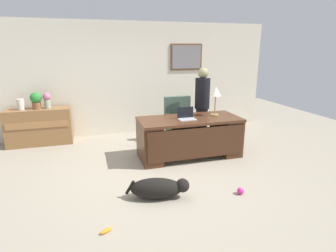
% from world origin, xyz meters
% --- Properties ---
extents(ground_plane, '(12.00, 12.00, 0.00)m').
position_xyz_m(ground_plane, '(0.00, 0.00, 0.00)').
color(ground_plane, '#9E937F').
extents(back_wall, '(7.00, 0.16, 2.70)m').
position_xyz_m(back_wall, '(0.01, 2.60, 1.35)').
color(back_wall, beige).
rests_on(back_wall, ground_plane).
extents(desk, '(1.97, 0.86, 0.78)m').
position_xyz_m(desk, '(0.75, 0.59, 0.43)').
color(desk, '#4C2B19').
rests_on(desk, ground_plane).
extents(credenza, '(1.36, 0.50, 0.81)m').
position_xyz_m(credenza, '(-2.18, 2.25, 0.40)').
color(credenza, olive).
rests_on(credenza, ground_plane).
extents(armchair, '(0.60, 0.59, 1.03)m').
position_xyz_m(armchair, '(0.84, 1.48, 0.47)').
color(armchair, '#475B4C').
rests_on(armchair, ground_plane).
extents(person_standing, '(0.32, 0.32, 1.69)m').
position_xyz_m(person_standing, '(1.28, 1.26, 0.87)').
color(person_standing, '#262323').
rests_on(person_standing, ground_plane).
extents(dog_lying, '(0.90, 0.48, 0.30)m').
position_xyz_m(dog_lying, '(-0.23, -0.77, 0.15)').
color(dog_lying, black).
rests_on(dog_lying, ground_plane).
extents(laptop, '(0.32, 0.22, 0.22)m').
position_xyz_m(laptop, '(0.66, 0.56, 0.83)').
color(laptop, '#B2B5BA').
rests_on(laptop, desk).
extents(desk_lamp, '(0.22, 0.22, 0.58)m').
position_xyz_m(desk_lamp, '(1.31, 0.68, 1.23)').
color(desk_lamp, '#9E8447').
rests_on(desk_lamp, desk).
extents(vase_with_flowers, '(0.17, 0.17, 0.34)m').
position_xyz_m(vase_with_flowers, '(-1.96, 2.25, 1.00)').
color(vase_with_flowers, '#9FB394').
rests_on(vase_with_flowers, credenza).
extents(vase_empty, '(0.15, 0.15, 0.23)m').
position_xyz_m(vase_empty, '(-2.49, 2.25, 0.92)').
color(vase_empty, silver).
rests_on(vase_empty, credenza).
extents(potted_plant, '(0.24, 0.24, 0.36)m').
position_xyz_m(potted_plant, '(-2.18, 2.25, 1.01)').
color(potted_plant, brown).
rests_on(potted_plant, credenza).
extents(dog_toy_ball, '(0.10, 0.10, 0.10)m').
position_xyz_m(dog_toy_ball, '(0.95, -1.01, 0.05)').
color(dog_toy_ball, '#D8338C').
rests_on(dog_toy_ball, ground_plane).
extents(dog_toy_bone, '(0.17, 0.12, 0.05)m').
position_xyz_m(dog_toy_bone, '(-1.03, -1.35, 0.03)').
color(dog_toy_bone, orange).
rests_on(dog_toy_bone, ground_plane).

